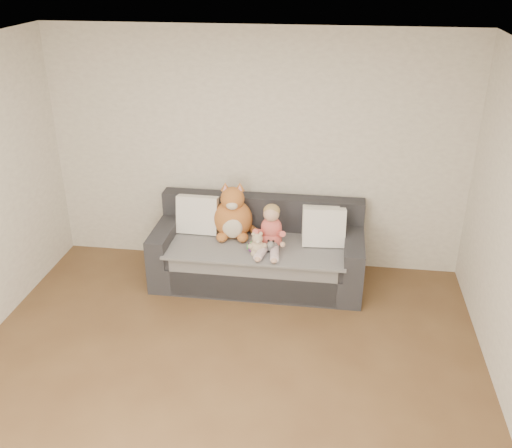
{
  "coord_description": "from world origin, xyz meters",
  "views": [
    {
      "loc": [
        0.82,
        -3.26,
        3.24
      ],
      "look_at": [
        0.09,
        1.87,
        0.75
      ],
      "focal_mm": 40.0,
      "sensor_mm": 36.0,
      "label": 1
    }
  ],
  "objects": [
    {
      "name": "room_shell",
      "position": [
        0.0,
        0.42,
        1.3
      ],
      "size": [
        5.0,
        5.0,
        5.0
      ],
      "color": "brown",
      "rests_on": "ground"
    },
    {
      "name": "sofa",
      "position": [
        0.09,
        2.06,
        0.31
      ],
      "size": [
        2.2,
        0.94,
        0.85
      ],
      "color": "#242428",
      "rests_on": "ground"
    },
    {
      "name": "cushion_left",
      "position": [
        -0.59,
        2.16,
        0.68
      ],
      "size": [
        0.45,
        0.21,
        0.42
      ],
      "rotation": [
        0.0,
        0.0,
        -0.02
      ],
      "color": "white",
      "rests_on": "sofa"
    },
    {
      "name": "cushion_right_back",
      "position": [
        0.73,
        2.25,
        0.65
      ],
      "size": [
        0.39,
        0.2,
        0.36
      ],
      "rotation": [
        0.0,
        0.0,
        0.07
      ],
      "color": "white",
      "rests_on": "sofa"
    },
    {
      "name": "cushion_right_front",
      "position": [
        0.77,
        2.05,
        0.67
      ],
      "size": [
        0.45,
        0.23,
        0.41
      ],
      "rotation": [
        0.0,
        0.0,
        0.08
      ],
      "color": "white",
      "rests_on": "sofa"
    },
    {
      "name": "toddler",
      "position": [
        0.24,
        1.89,
        0.67
      ],
      "size": [
        0.34,
        0.49,
        0.48
      ],
      "rotation": [
        0.0,
        0.0,
        -0.04
      ],
      "color": "#E14F57",
      "rests_on": "sofa"
    },
    {
      "name": "plush_cat",
      "position": [
        -0.19,
        2.12,
        0.7
      ],
      "size": [
        0.51,
        0.46,
        0.63
      ],
      "rotation": [
        0.0,
        0.0,
        0.11
      ],
      "color": "#B54C28",
      "rests_on": "sofa"
    },
    {
      "name": "teddy_bear",
      "position": [
        0.12,
        1.76,
        0.57
      ],
      "size": [
        0.19,
        0.15,
        0.25
      ],
      "rotation": [
        0.0,
        0.0,
        0.26
      ],
      "color": "tan",
      "rests_on": "sofa"
    },
    {
      "name": "plush_cow",
      "position": [
        0.26,
        1.83,
        0.54
      ],
      "size": [
        0.13,
        0.19,
        0.16
      ],
      "rotation": [
        0.0,
        0.0,
        -0.04
      ],
      "color": "white",
      "rests_on": "sofa"
    },
    {
      "name": "sippy_cup",
      "position": [
        0.05,
        1.81,
        0.53
      ],
      "size": [
        0.1,
        0.07,
        0.11
      ],
      "rotation": [
        0.0,
        0.0,
        0.25
      ],
      "color": "purple",
      "rests_on": "sofa"
    }
  ]
}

